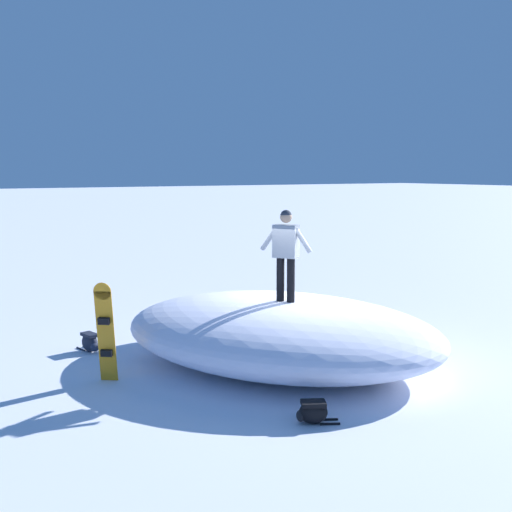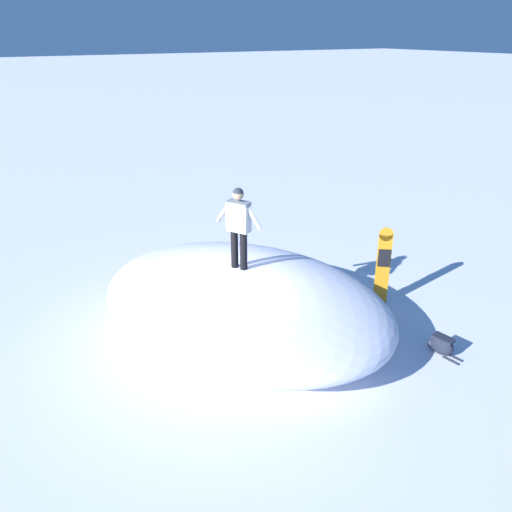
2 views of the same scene
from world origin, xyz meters
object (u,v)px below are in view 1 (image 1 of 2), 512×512
at_px(snowboarder_standing, 286,248).
at_px(backpack_far, 312,412).
at_px(backpack_near, 90,342).
at_px(snowboard_primary_upright, 105,331).

relative_size(snowboarder_standing, backpack_far, 2.56).
xyz_separation_m(snowboarder_standing, backpack_near, (-2.67, 2.82, -1.97)).
distance_m(snowboarder_standing, snowboard_primary_upright, 3.36).
bearing_deg(backpack_far, snowboarder_standing, 64.46).
bearing_deg(backpack_near, snowboard_primary_upright, -99.30).
relative_size(backpack_near, backpack_far, 1.07).
bearing_deg(snowboard_primary_upright, backpack_far, -59.32).
bearing_deg(snowboard_primary_upright, snowboarder_standing, -16.34).
xyz_separation_m(snowboard_primary_upright, backpack_near, (0.32, 1.95, -0.70)).
distance_m(snowboarder_standing, backpack_far, 3.24).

